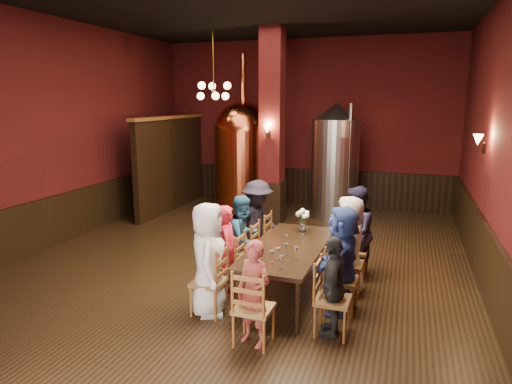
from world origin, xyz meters
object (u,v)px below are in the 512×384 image
(dining_table, at_px, (289,250))
(person_2, at_px, (243,237))
(person_0, at_px, (208,259))
(steel_vessel, at_px, (335,161))
(rose_vase, at_px, (302,217))
(person_1, at_px, (228,250))
(copper_kettle, at_px, (244,154))

(dining_table, bearing_deg, person_2, 158.78)
(dining_table, distance_m, person_2, 0.91)
(dining_table, height_order, person_0, person_0)
(dining_table, relative_size, steel_vessel, 0.86)
(person_0, bearing_deg, steel_vessel, -27.23)
(person_0, distance_m, rose_vase, 2.01)
(steel_vessel, bearing_deg, person_0, -97.65)
(steel_vessel, relative_size, rose_vase, 7.23)
(person_1, distance_m, person_2, 0.66)
(person_1, bearing_deg, person_2, -18.25)
(person_2, distance_m, steel_vessel, 4.62)
(person_0, height_order, copper_kettle, copper_kettle)
(person_1, relative_size, steel_vessel, 0.49)
(dining_table, xyz_separation_m, steel_vessel, (-0.08, 4.84, 0.72))
(dining_table, relative_size, person_1, 1.75)
(person_0, xyz_separation_m, rose_vase, (0.89, 1.79, 0.22))
(person_1, relative_size, person_2, 0.99)
(person_1, distance_m, copper_kettle, 5.63)
(copper_kettle, distance_m, rose_vase, 4.94)
(person_2, height_order, steel_vessel, steel_vessel)
(dining_table, xyz_separation_m, person_1, (-0.86, -0.32, 0.00))
(dining_table, bearing_deg, steel_vessel, 91.95)
(dining_table, relative_size, person_0, 1.55)
(steel_vessel, distance_m, rose_vase, 4.06)
(person_0, xyz_separation_m, steel_vessel, (0.78, 5.83, 0.63))
(person_0, height_order, rose_vase, person_0)
(person_2, bearing_deg, copper_kettle, 37.22)
(person_2, bearing_deg, dining_table, -94.84)
(copper_kettle, relative_size, rose_vase, 10.35)
(dining_table, height_order, steel_vessel, steel_vessel)
(person_0, bearing_deg, person_2, -20.54)
(dining_table, bearing_deg, rose_vase, 89.23)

